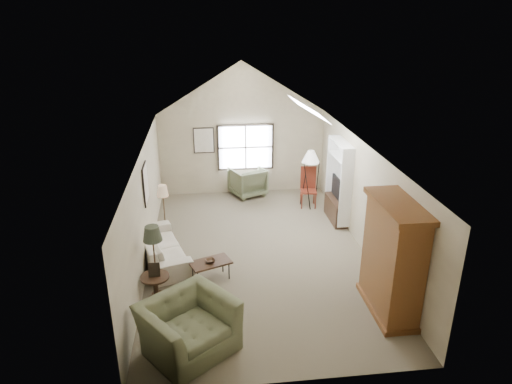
{
  "coord_description": "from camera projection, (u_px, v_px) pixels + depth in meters",
  "views": [
    {
      "loc": [
        -1.15,
        -9.33,
        5.3
      ],
      "look_at": [
        0.0,
        0.4,
        1.4
      ],
      "focal_mm": 32.0,
      "sensor_mm": 36.0,
      "label": 1
    }
  ],
  "objects": [
    {
      "name": "room_shell",
      "position": [
        258.0,
        119.0,
        9.51
      ],
      "size": [
        5.01,
        8.01,
        4.0
      ],
      "color": "#655B48",
      "rests_on": "ground"
    },
    {
      "name": "dark_lamp",
      "position": [
        155.0,
        261.0,
        8.87
      ],
      "size": [
        0.46,
        0.46,
        1.55
      ],
      "primitive_type": null,
      "rotation": [
        0.0,
        0.0,
        0.3
      ],
      "color": "#282D20",
      "rests_on": "ground"
    },
    {
      "name": "wall_art",
      "position": [
        176.0,
        161.0,
        11.64
      ],
      "size": [
        1.97,
        3.71,
        0.88
      ],
      "color": "black",
      "rests_on": "room_shell"
    },
    {
      "name": "side_table",
      "position": [
        156.0,
        288.0,
        8.87
      ],
      "size": [
        0.7,
        0.7,
        0.56
      ],
      "primitive_type": "cylinder",
      "rotation": [
        0.0,
        0.0,
        0.3
      ],
      "color": "#332115",
      "rests_on": "ground"
    },
    {
      "name": "armchair_far",
      "position": [
        248.0,
        181.0,
        13.96
      ],
      "size": [
        1.23,
        1.25,
        0.87
      ],
      "primitive_type": "imported",
      "rotation": [
        0.0,
        0.0,
        3.55
      ],
      "color": "#616B4B",
      "rests_on": "ground"
    },
    {
      "name": "armoire",
      "position": [
        393.0,
        258.0,
        8.31
      ],
      "size": [
        0.6,
        1.5,
        2.2
      ],
      "primitive_type": "cube",
      "color": "brown",
      "rests_on": "ground"
    },
    {
      "name": "window",
      "position": [
        246.0,
        147.0,
        13.82
      ],
      "size": [
        1.72,
        0.08,
        1.42
      ],
      "primitive_type": "cube",
      "color": "black",
      "rests_on": "room_shell"
    },
    {
      "name": "tv_alcove",
      "position": [
        339.0,
        180.0,
        12.0
      ],
      "size": [
        0.32,
        1.3,
        2.1
      ],
      "primitive_type": "cube",
      "color": "white",
      "rests_on": "ground"
    },
    {
      "name": "tv_panel",
      "position": [
        337.0,
        188.0,
        12.08
      ],
      "size": [
        0.05,
        0.9,
        0.55
      ],
      "primitive_type": "cube",
      "color": "black",
      "rests_on": "media_console"
    },
    {
      "name": "side_chair",
      "position": [
        309.0,
        188.0,
        13.08
      ],
      "size": [
        0.5,
        0.5,
        1.16
      ],
      "primitive_type": "cube",
      "rotation": [
        0.0,
        0.0,
        -0.13
      ],
      "color": "maroon",
      "rests_on": "ground"
    },
    {
      "name": "tripod_lamp",
      "position": [
        310.0,
        179.0,
        12.97
      ],
      "size": [
        0.62,
        0.62,
        1.72
      ],
      "primitive_type": null,
      "rotation": [
        0.0,
        0.0,
        0.29
      ],
      "color": "silver",
      "rests_on": "ground"
    },
    {
      "name": "skylight",
      "position": [
        310.0,
        108.0,
        10.47
      ],
      "size": [
        0.8,
        1.2,
        0.52
      ],
      "primitive_type": null,
      "color": "white",
      "rests_on": "room_shell"
    },
    {
      "name": "sofa",
      "position": [
        162.0,
        247.0,
        10.33
      ],
      "size": [
        1.48,
        2.38,
        0.65
      ],
      "primitive_type": "imported",
      "rotation": [
        0.0,
        0.0,
        1.87
      ],
      "color": "beige",
      "rests_on": "ground"
    },
    {
      "name": "media_console",
      "position": [
        336.0,
        210.0,
        12.31
      ],
      "size": [
        0.34,
        1.18,
        0.6
      ],
      "primitive_type": "cube",
      "color": "#382316",
      "rests_on": "ground"
    },
    {
      "name": "coffee_table",
      "position": [
        211.0,
        271.0,
        9.59
      ],
      "size": [
        0.95,
        0.74,
        0.43
      ],
      "primitive_type": "cube",
      "rotation": [
        0.0,
        0.0,
        0.37
      ],
      "color": "#3B2718",
      "rests_on": "ground"
    },
    {
      "name": "bowl",
      "position": [
        210.0,
        261.0,
        9.5
      ],
      "size": [
        0.26,
        0.26,
        0.05
      ],
      "primitive_type": "imported",
      "rotation": [
        0.0,
        0.0,
        0.37
      ],
      "color": "#372516",
      "rests_on": "coffee_table"
    },
    {
      "name": "tan_lamp",
      "position": [
        164.0,
        211.0,
        11.29
      ],
      "size": [
        0.35,
        0.35,
        1.39
      ],
      "primitive_type": null,
      "rotation": [
        0.0,
        0.0,
        0.3
      ],
      "color": "tan",
      "rests_on": "ground"
    },
    {
      "name": "armchair_near",
      "position": [
        188.0,
        327.0,
        7.52
      ],
      "size": [
        1.86,
        1.83,
        0.91
      ],
      "primitive_type": "imported",
      "rotation": [
        0.0,
        0.0,
        0.65
      ],
      "color": "#666E4D",
      "rests_on": "ground"
    }
  ]
}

